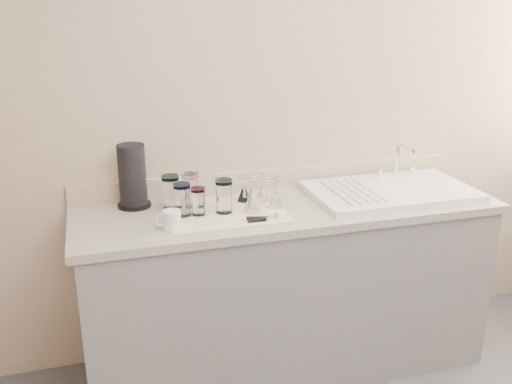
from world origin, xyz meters
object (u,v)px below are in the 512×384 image
object	(u,v)px
goblet_back_left	(244,193)
white_mug	(171,220)
sink_unit	(390,191)
tumbler_lavender	(224,196)
goblet_back_right	(262,191)
tumbler_magenta	(182,199)
goblet_front_right	(275,197)
goblet_front_left	(251,203)
tumbler_teal	(171,192)
can_opener	(263,219)
tumbler_blue	(198,201)
tumbler_cyan	(190,190)
paper_towel_roll	(132,177)

from	to	relation	value
goblet_back_left	white_mug	world-z (taller)	goblet_back_left
sink_unit	tumbler_lavender	distance (m)	0.88
goblet_back_right	tumbler_magenta	bearing A→B (deg)	-165.70
goblet_back_left	goblet_front_right	world-z (taller)	goblet_front_right
tumbler_magenta	white_mug	world-z (taller)	tumbler_magenta
tumbler_magenta	goblet_back_left	world-z (taller)	tumbler_magenta
tumbler_magenta	goblet_front_left	size ratio (longest dim) A/B	1.14
tumbler_teal	tumbler_magenta	xyz separation A→B (m)	(0.04, -0.11, -0.00)
sink_unit	can_opener	world-z (taller)	sink_unit
tumbler_blue	goblet_front_right	distance (m)	0.37
goblet_back_left	tumbler_cyan	bearing A→B (deg)	179.33
tumbler_teal	goblet_front_left	world-z (taller)	tumbler_teal
tumbler_teal	goblet_back_left	size ratio (longest dim) A/B	1.29
white_mug	paper_towel_roll	bearing A→B (deg)	111.53
sink_unit	goblet_front_right	xyz separation A→B (m)	(-0.63, -0.03, 0.04)
goblet_back_right	can_opener	world-z (taller)	goblet_back_right
goblet_front_right	tumbler_teal	bearing A→B (deg)	165.14
tumbler_magenta	tumbler_blue	distance (m)	0.07
goblet_back_left	can_opener	world-z (taller)	goblet_back_left
sink_unit	can_opener	xyz separation A→B (m)	(-0.74, -0.18, -0.00)
goblet_front_left	paper_towel_roll	xyz separation A→B (m)	(-0.51, 0.25, 0.10)
tumbler_blue	goblet_front_left	size ratio (longest dim) A/B	0.96
tumbler_blue	goblet_front_left	bearing A→B (deg)	-7.91
goblet_back_right	goblet_front_left	size ratio (longest dim) A/B	0.92
goblet_front_left	sink_unit	bearing A→B (deg)	4.60
tumbler_teal	can_opener	world-z (taller)	tumbler_teal
white_mug	paper_towel_roll	xyz separation A→B (m)	(-0.13, 0.33, 0.11)
tumbler_teal	paper_towel_roll	size ratio (longest dim) A/B	0.53
goblet_back_right	white_mug	bearing A→B (deg)	-154.93
sink_unit	can_opener	distance (m)	0.76
white_mug	goblet_front_left	bearing A→B (deg)	11.60
goblet_front_left	white_mug	size ratio (longest dim) A/B	1.17
goblet_back_left	goblet_front_right	bearing A→B (deg)	-47.37
goblet_front_right	paper_towel_roll	world-z (taller)	paper_towel_roll
goblet_front_left	tumbler_magenta	bearing A→B (deg)	172.20
tumbler_cyan	goblet_front_left	bearing A→B (deg)	-32.31
goblet_front_right	tumbler_cyan	bearing A→B (deg)	161.34
tumbler_magenta	goblet_front_right	xyz separation A→B (m)	(0.44, -0.01, -0.03)
tumbler_lavender	can_opener	size ratio (longest dim) A/B	1.13
white_mug	sink_unit	bearing A→B (deg)	6.96
sink_unit	tumbler_lavender	xyz separation A→B (m)	(-0.88, -0.03, 0.07)
tumbler_magenta	white_mug	xyz separation A→B (m)	(-0.07, -0.12, -0.05)
tumbler_magenta	goblet_front_right	size ratio (longest dim) A/B	1.09
goblet_back_right	can_opener	bearing A→B (deg)	-106.37
sink_unit	tumbler_lavender	size ratio (longest dim) A/B	5.14
goblet_back_left	goblet_front_left	bearing A→B (deg)	-94.35
paper_towel_roll	tumbler_lavender	bearing A→B (deg)	-29.49
tumbler_teal	goblet_front_right	size ratio (longest dim) A/B	1.13
sink_unit	tumbler_blue	bearing A→B (deg)	-178.39
white_mug	goblet_back_left	bearing A→B (deg)	30.89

